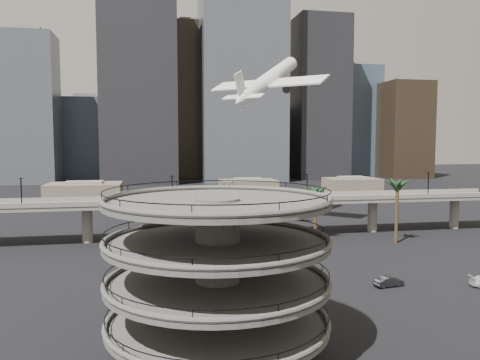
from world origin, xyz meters
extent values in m
plane|color=black|center=(0.00, 0.00, 0.00)|extent=(700.00, 700.00, 0.00)
cylinder|color=#4A4845|center=(-13.00, -4.00, 8.00)|extent=(4.40, 4.40, 16.50)
cylinder|color=#4A4845|center=(-13.00, -4.00, 3.77)|extent=(22.00, 22.00, 0.45)
torus|color=#4A4845|center=(-13.00, -4.00, 4.25)|extent=(22.20, 22.20, 0.50)
torus|color=black|center=(-13.00, -4.00, 5.05)|extent=(21.80, 21.80, 0.10)
cylinder|color=#4A4845|center=(-13.00, -4.00, 7.78)|extent=(22.00, 22.00, 0.45)
torus|color=#4A4845|center=(-13.00, -4.00, 8.25)|extent=(22.20, 22.20, 0.50)
torus|color=black|center=(-13.00, -4.00, 9.05)|extent=(21.80, 21.80, 0.10)
cylinder|color=#4A4845|center=(-13.00, -4.00, 11.78)|extent=(22.00, 22.00, 0.45)
torus|color=#4A4845|center=(-13.00, -4.00, 12.25)|extent=(22.20, 22.20, 0.50)
torus|color=black|center=(-13.00, -4.00, 13.05)|extent=(21.80, 21.80, 0.10)
cylinder|color=#4A4845|center=(-13.00, -4.00, 15.78)|extent=(22.00, 22.00, 0.45)
torus|color=#4A4845|center=(-13.00, -4.00, 16.25)|extent=(22.20, 22.20, 0.50)
torus|color=black|center=(-13.00, -4.00, 17.05)|extent=(21.80, 21.80, 0.10)
cube|color=slate|center=(0.00, 55.00, 8.00)|extent=(130.00, 9.00, 0.90)
cube|color=slate|center=(0.00, 50.50, 8.90)|extent=(130.00, 0.30, 1.00)
cube|color=slate|center=(0.00, 59.50, 8.90)|extent=(130.00, 0.30, 1.00)
cylinder|color=slate|center=(-33.00, 55.00, 3.80)|extent=(2.20, 2.20, 8.00)
cylinder|color=slate|center=(-11.00, 55.00, 3.80)|extent=(2.20, 2.20, 8.00)
cylinder|color=slate|center=(11.00, 55.00, 3.80)|extent=(2.20, 2.20, 8.00)
cylinder|color=slate|center=(33.00, 55.00, 3.80)|extent=(2.20, 2.20, 8.00)
cylinder|color=slate|center=(55.00, 55.00, 3.80)|extent=(2.20, 2.20, 8.00)
cylinder|color=black|center=(-45.00, 51.00, 11.50)|extent=(0.24, 0.24, 6.00)
cylinder|color=black|center=(-15.00, 51.00, 11.50)|extent=(0.24, 0.24, 6.00)
cylinder|color=black|center=(15.00, 51.00, 11.50)|extent=(0.24, 0.24, 6.00)
cylinder|color=black|center=(45.00, 51.00, 11.50)|extent=(0.24, 0.24, 6.00)
cylinder|color=#4D3821|center=(-6.00, 44.00, 6.08)|extent=(0.70, 0.70, 12.15)
ellipsoid|color=#183518|center=(-6.00, 44.00, 12.55)|extent=(4.40, 4.40, 2.00)
cylinder|color=#4D3821|center=(16.00, 48.00, 5.40)|extent=(0.70, 0.70, 10.80)
ellipsoid|color=#183518|center=(16.00, 48.00, 11.20)|extent=(4.40, 4.40, 2.00)
cylinder|color=#4D3821|center=(32.00, 42.00, 6.30)|extent=(0.70, 0.70, 12.60)
ellipsoid|color=#183518|center=(32.00, 42.00, 13.00)|extent=(4.40, 4.40, 2.00)
cube|color=#675C4C|center=(-45.00, 140.00, 2.75)|extent=(28.00, 18.00, 5.50)
cube|color=slate|center=(-45.00, 140.00, 5.90)|extent=(14.00, 9.00, 0.80)
cube|color=#675C4C|center=(22.00, 150.00, 2.50)|extent=(24.00, 16.00, 5.00)
cube|color=slate|center=(22.00, 150.00, 5.40)|extent=(12.00, 8.00, 0.80)
cube|color=#675C4C|center=(65.00, 138.00, 3.00)|extent=(22.00, 15.00, 6.00)
cube|color=slate|center=(65.00, 138.00, 6.40)|extent=(11.00, 7.50, 0.80)
cube|color=#474B54|center=(-80.00, 210.00, 38.22)|extent=(26.00, 24.00, 76.44)
cube|color=slate|center=(-80.00, 210.00, 77.64)|extent=(14.30, 13.20, 2.40)
cube|color=#394959|center=(-55.00, 245.00, 23.52)|extent=(30.00, 30.00, 47.04)
cube|color=slate|center=(-55.00, 245.00, 48.24)|extent=(16.50, 16.50, 2.40)
cube|color=black|center=(-25.00, 200.00, 53.90)|extent=(38.00, 30.00, 107.79)
cube|color=black|center=(5.00, 225.00, 44.10)|extent=(28.00, 26.00, 88.20)
cube|color=slate|center=(5.00, 225.00, 89.40)|extent=(15.40, 14.30, 2.40)
cube|color=#474B54|center=(30.00, 205.00, 58.80)|extent=(45.00, 32.00, 117.59)
cube|color=gray|center=(55.00, 240.00, 20.58)|extent=(24.00, 24.00, 41.16)
cube|color=slate|center=(55.00, 240.00, 42.36)|extent=(13.20, 13.20, 2.40)
cube|color=black|center=(78.00, 215.00, 46.55)|extent=(30.00, 28.00, 93.10)
cube|color=slate|center=(78.00, 215.00, 94.30)|extent=(16.50, 15.40, 2.40)
cube|color=#394959|center=(105.00, 235.00, 34.30)|extent=(34.00, 30.00, 68.60)
cube|color=slate|center=(105.00, 235.00, 69.80)|extent=(18.70, 16.50, 2.40)
cube|color=black|center=(130.00, 210.00, 28.42)|extent=(26.00, 26.00, 56.84)
cube|color=slate|center=(130.00, 210.00, 58.04)|extent=(14.30, 14.30, 2.40)
cube|color=gray|center=(18.00, 260.00, 18.62)|extent=(22.00, 22.00, 37.24)
cube|color=slate|center=(18.00, 260.00, 38.44)|extent=(12.10, 12.10, 2.40)
cylinder|color=white|center=(10.59, 69.04, 37.47)|extent=(21.39, 23.31, 15.24)
cone|color=white|center=(20.33, 79.94, 44.03)|extent=(5.99, 6.08, 4.88)
cone|color=white|center=(0.84, 58.13, 30.91)|extent=(5.57, 5.68, 4.50)
cube|color=white|center=(10.13, 68.52, 36.48)|extent=(27.31, 25.35, 3.08)
cube|color=white|center=(1.99, 59.41, 32.14)|extent=(9.29, 8.66, 1.25)
cube|color=white|center=(1.20, 58.53, 34.78)|extent=(3.83, 4.23, 6.54)
cylinder|color=#25262A|center=(6.60, 73.10, 35.37)|extent=(4.75, 4.96, 3.66)
cylinder|color=#25262A|center=(15.08, 65.53, 35.37)|extent=(4.75, 4.96, 3.66)
imported|color=#CC4C1D|center=(2.18, 14.85, 0.80)|extent=(4.77, 2.03, 1.61)
imported|color=black|center=(15.48, 14.54, 0.76)|extent=(4.79, 2.34, 1.51)
camera|label=1|loc=(-19.24, -48.69, 21.76)|focal=35.00mm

